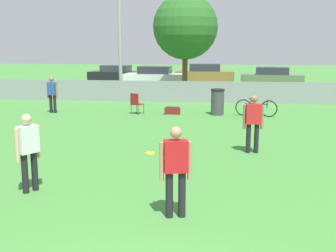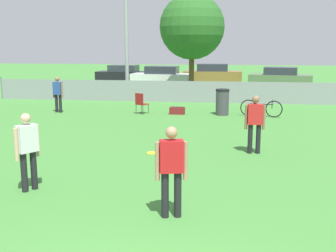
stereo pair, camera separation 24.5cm
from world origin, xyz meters
TOP-DOWN VIEW (x-y plane):
  - fence_backline at (0.00, 18.00)m, footprint 22.66×0.07m
  - light_pole at (-4.68, 20.00)m, footprint 0.90×0.36m
  - tree_near_pole at (-1.14, 21.95)m, footprint 3.88×3.88m
  - player_thrower_red at (1.79, 7.82)m, footprint 0.56×0.25m
  - player_defender_red at (0.11, 3.17)m, footprint 0.55×0.31m
  - player_receiver_white at (-2.95, 4.12)m, footprint 0.40×0.48m
  - spectator_in_blue at (-6.33, 13.88)m, footprint 0.52×0.32m
  - frisbee_disc at (-1.01, 7.40)m, footprint 0.27×0.27m
  - folding_chair_sideline at (-2.64, 13.99)m, footprint 0.58×0.58m
  - bicycle_sideline at (2.44, 13.97)m, footprint 1.71×0.51m
  - trash_bin at (0.83, 14.18)m, footprint 0.58×0.58m
  - gear_bag_sideline at (-1.09, 14.16)m, footprint 0.65×0.36m
  - parked_car_dark at (-7.13, 29.08)m, footprint 4.29×2.01m
  - parked_car_white at (-3.59, 26.12)m, footprint 4.41×1.98m
  - parked_car_tan at (-0.14, 29.32)m, footprint 4.49×1.92m
  - parked_car_olive at (4.74, 26.91)m, footprint 4.57×2.59m

SIDE VIEW (x-z plane):
  - frisbee_disc at x=-1.01m, z-range 0.00..0.03m
  - gear_bag_sideline at x=-1.09m, z-range -0.01..0.31m
  - bicycle_sideline at x=2.44m, z-range -0.01..0.73m
  - folding_chair_sideline at x=-2.64m, z-range 0.05..0.96m
  - fence_backline at x=0.00m, z-range -0.05..1.16m
  - trash_bin at x=0.83m, z-range 0.00..1.11m
  - parked_car_dark at x=-7.13m, z-range -0.02..1.35m
  - parked_car_olive at x=4.74m, z-range -0.02..1.38m
  - parked_car_white at x=-3.59m, z-range -0.02..1.43m
  - parked_car_tan at x=-0.14m, z-range -0.03..1.48m
  - spectator_in_blue at x=-6.33m, z-range 0.11..1.69m
  - player_thrower_red at x=1.79m, z-range 0.12..1.72m
  - player_defender_red at x=0.11m, z-range 0.12..1.72m
  - player_receiver_white at x=-2.95m, z-range 0.12..1.72m
  - tree_near_pole at x=-1.14m, z-range 1.02..6.95m
  - light_pole at x=-4.68m, z-range 0.76..9.16m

